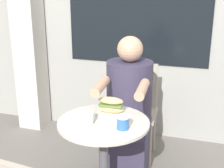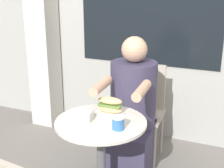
% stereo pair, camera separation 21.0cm
% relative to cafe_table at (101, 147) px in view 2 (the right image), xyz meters
% --- Properties ---
extents(storefront_wall, '(8.00, 0.09, 2.80)m').
position_rel_cafe_table_xyz_m(storefront_wall, '(-0.00, 1.31, 0.90)').
color(storefront_wall, '#9E9E99').
rests_on(storefront_wall, ground_plane).
extents(lattice_pillar, '(0.26, 0.26, 2.40)m').
position_rel_cafe_table_xyz_m(lattice_pillar, '(-1.22, 1.12, 0.69)').
color(lattice_pillar, beige).
rests_on(lattice_pillar, ground_plane).
extents(cafe_table, '(0.61, 0.61, 0.70)m').
position_rel_cafe_table_xyz_m(cafe_table, '(0.00, 0.00, 0.00)').
color(cafe_table, beige).
rests_on(cafe_table, ground_plane).
extents(diner_chair, '(0.40, 0.40, 0.87)m').
position_rel_cafe_table_xyz_m(diner_chair, '(0.03, 0.85, 0.02)').
color(diner_chair, '#ADA393').
rests_on(diner_chair, ground_plane).
extents(seated_diner, '(0.40, 0.68, 1.18)m').
position_rel_cafe_table_xyz_m(seated_diner, '(0.04, 0.50, 0.00)').
color(seated_diner, '#38334C').
rests_on(seated_diner, ground_plane).
extents(sandwich_on_plate, '(0.20, 0.20, 0.12)m').
position_rel_cafe_table_xyz_m(sandwich_on_plate, '(0.01, 0.14, 0.25)').
color(sandwich_on_plate, white).
rests_on(sandwich_on_plate, cafe_table).
extents(drink_cup, '(0.08, 0.08, 0.09)m').
position_rel_cafe_table_xyz_m(drink_cup, '(0.15, -0.06, 0.24)').
color(drink_cup, '#336BB7').
rests_on(drink_cup, cafe_table).
extents(napkin_box, '(0.10, 0.10, 0.06)m').
position_rel_cafe_table_xyz_m(napkin_box, '(-0.10, -0.03, 0.23)').
color(napkin_box, silver).
rests_on(napkin_box, cafe_table).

